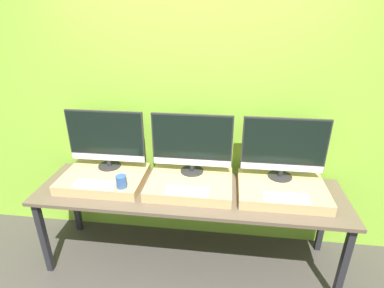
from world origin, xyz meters
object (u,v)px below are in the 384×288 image
monitor_center (192,142)px  keyboard_right (286,198)px  monitor_left (106,138)px  keyboard_center (187,191)px  mug (121,182)px  monitor_right (284,147)px  keyboard_left (95,184)px

monitor_center → keyboard_right: size_ratio=1.99×
monitor_left → keyboard_center: size_ratio=1.99×
mug → monitor_right: (1.27, 0.32, 0.23)m
mug → monitor_right: bearing=14.1°
monitor_left → keyboard_right: bearing=-12.0°
monitor_right → mug: bearing=-165.9°
keyboard_center → monitor_left: bearing=156.9°
keyboard_left → monitor_right: size_ratio=0.50×
monitor_left → monitor_right: (1.50, 0.00, 0.00)m
monitor_center → keyboard_right: monitor_center is taller
monitor_left → keyboard_left: 0.42m
monitor_center → keyboard_center: 0.42m
mug → monitor_center: size_ratio=0.15×
mug → monitor_center: bearing=31.5°
monitor_left → mug: 0.45m
keyboard_center → monitor_right: size_ratio=0.50×
monitor_left → keyboard_center: bearing=-23.1°
monitor_center → keyboard_right: bearing=-23.1°
monitor_center → monitor_right: same height
keyboard_left → keyboard_center: bearing=0.0°
keyboard_left → mug: mug is taller
keyboard_right → keyboard_left: bearing=180.0°
keyboard_center → monitor_right: 0.86m
monitor_right → keyboard_right: (-0.00, -0.32, -0.27)m
keyboard_center → keyboard_right: (0.75, 0.00, 0.00)m
keyboard_left → monitor_right: bearing=12.0°
mug → monitor_center: monitor_center is taller
keyboard_left → monitor_center: 0.86m
monitor_center → monitor_left: bearing=180.0°
monitor_left → monitor_right: 1.50m
keyboard_left → monitor_center: (0.75, 0.32, 0.27)m
keyboard_left → keyboard_center: same height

